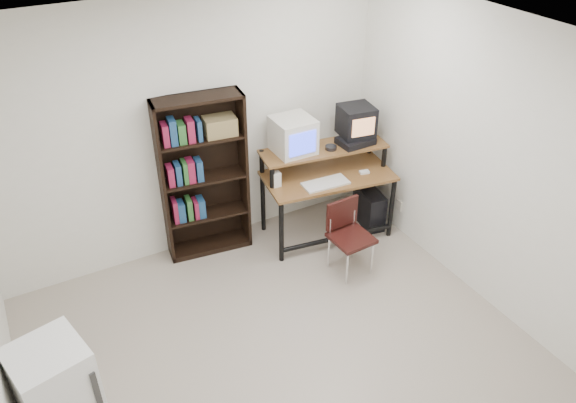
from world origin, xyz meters
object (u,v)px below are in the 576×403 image
computer_desk (327,176)px  bookshelf (203,175)px  school_chair (348,230)px  crt_monitor (293,136)px  crt_tv (356,121)px  mini_fridge (58,392)px  pc_tower (369,207)px

computer_desk → bookshelf: size_ratio=0.83×
school_chair → bookshelf: size_ratio=0.44×
crt_monitor → school_chair: bearing=-79.2°
computer_desk → school_chair: (-0.15, -0.63, -0.24)m
crt_monitor → crt_tv: (0.69, -0.11, 0.05)m
crt_tv → mini_fridge: (-3.37, -1.30, -0.80)m
pc_tower → computer_desk: bearing=178.3°
mini_fridge → school_chair: bearing=-1.8°
computer_desk → crt_tv: (0.39, 0.09, 0.51)m
crt_tv → pc_tower: (0.12, -0.19, -1.00)m
crt_tv → mini_fridge: bearing=-150.2°
crt_tv → pc_tower: bearing=-50.2°
crt_monitor → pc_tower: (0.81, -0.30, -0.95)m
pc_tower → bookshelf: size_ratio=0.26×
crt_monitor → crt_tv: bearing=-8.1°
crt_monitor → pc_tower: crt_monitor is taller
computer_desk → mini_fridge: 3.22m
computer_desk → crt_monitor: bearing=154.7°
crt_tv → mini_fridge: size_ratio=0.47×
school_chair → mini_fridge: (-2.82, -0.58, -0.05)m
school_chair → mini_fridge: bearing=-171.5°
crt_tv → school_chair: 1.18m
bookshelf → mini_fridge: (-1.75, -1.58, -0.47)m
pc_tower → school_chair: size_ratio=0.60×
pc_tower → mini_fridge: bearing=-152.8°
school_chair → mini_fridge: 2.88m
computer_desk → mini_fridge: computer_desk is taller
crt_monitor → school_chair: crt_monitor is taller
mini_fridge → bookshelf: bearing=28.7°
crt_tv → pc_tower: size_ratio=0.84×
crt_monitor → mini_fridge: size_ratio=0.50×
bookshelf → school_chair: bearing=-35.9°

